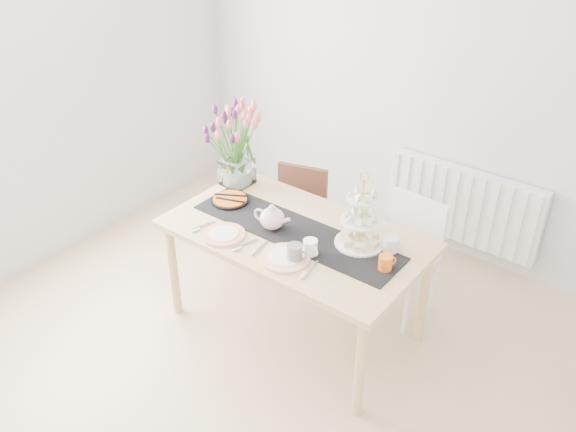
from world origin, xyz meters
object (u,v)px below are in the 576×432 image
Objects in this scene: radiator at (462,205)px; cake_stand at (361,227)px; mug_orange at (385,263)px; chair_white at (407,247)px; teapot at (272,219)px; cream_jug at (390,244)px; tart_tin at (230,200)px; mug_grey at (295,253)px; plate_left at (224,234)px; dining_table at (295,242)px; mug_white at (310,248)px; plate_right at (285,258)px; tulip_vase at (235,133)px; chair_brown at (298,211)px.

radiator is 2.73× the size of cake_stand.
radiator is 12.75× the size of mug_orange.
teapot is at bearing -126.33° from chair_white.
cream_jug is 1.03× the size of mug_orange.
tart_tin is at bearing 116.13° from mug_orange.
tart_tin is at bearing 148.47° from mug_grey.
dining_table is at bearing 42.34° from plate_left.
chair_white is at bearing -93.66° from radiator.
plate_right is at bearing -106.18° from mug_white.
chair_white is 0.99m from mug_grey.
chair_white is at bearing 60.87° from mug_grey.
tulip_vase is at bearing 106.77° from mug_orange.
teapot is at bearing 121.74° from mug_orange.
plate_left is at bearing 134.60° from mug_orange.
chair_brown is at bearing -174.03° from chair_white.
dining_table is at bearing 117.26° from mug_orange.
teapot is (-0.52, -0.18, -0.05)m from cake_stand.
radiator is 1.63m from mug_white.
radiator and dining_table have the same top height.
chair_brown is 2.63× the size of plate_right.
mug_grey reaches higher than mug_white.
tart_tin reaches higher than radiator.
tart_tin reaches higher than plate_left.
chair_white is 2.77× the size of plate_right.
mug_orange is 0.32× the size of plate_right.
mug_orange is (1.19, -0.03, 0.03)m from tart_tin.
cream_jug is 0.96× the size of mug_white.
mug_white reaches higher than radiator.
chair_white is 3.05× the size of plate_left.
chair_brown is at bearing 122.38° from plate_right.
tart_tin is (0.13, -0.22, -0.37)m from tulip_vase.
chair_white reaches higher than radiator.
chair_white reaches higher than chair_brown.
cake_stand reaches higher than teapot.
tulip_vase is at bearing 147.86° from plate_right.
tulip_vase is (-1.15, -0.40, 0.66)m from chair_white.
cake_stand is at bearing 48.50° from mug_grey.
radiator is 1.76m from plate_right.
teapot is (0.30, -0.67, 0.39)m from chair_brown.
mug_white is (0.90, -0.39, -0.33)m from tulip_vase.
tulip_vase is (-1.20, -1.18, 0.68)m from radiator.
chair_brown is 1.05m from cake_stand.
teapot is 0.31m from plate_left.
tart_tin is 0.40m from plate_left.
cake_stand is 1.50× the size of plate_right.
radiator is 12.35× the size of cream_jug.
chair_brown is 1.05m from mug_white.
mug_orange is at bearing 26.80° from plate_right.
radiator is at bearing 77.14° from plate_right.
tulip_vase is at bearing -141.63° from chair_brown.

